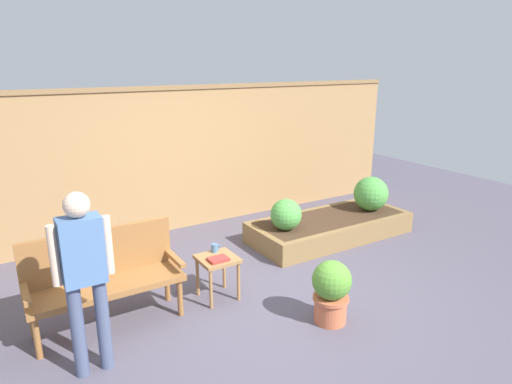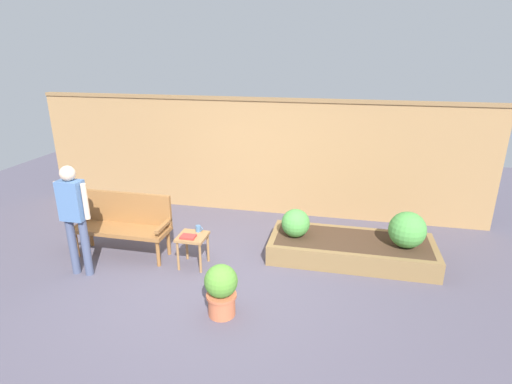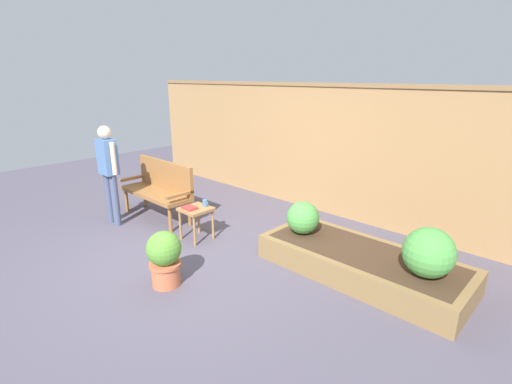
# 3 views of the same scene
# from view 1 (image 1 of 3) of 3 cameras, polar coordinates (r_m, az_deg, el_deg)

# --- Properties ---
(ground_plane) EXTENTS (14.00, 14.00, 0.00)m
(ground_plane) POSITION_cam_1_polar(r_m,az_deg,el_deg) (5.01, 0.87, -13.65)
(ground_plane) COLOR #514C5B
(fence_back) EXTENTS (8.40, 0.14, 2.16)m
(fence_back) POSITION_cam_1_polar(r_m,az_deg,el_deg) (6.83, -10.96, 4.07)
(fence_back) COLOR #A37A4C
(fence_back) RESTS_ON ground_plane
(garden_bench) EXTENTS (1.44, 0.48, 0.94)m
(garden_bench) POSITION_cam_1_polar(r_m,az_deg,el_deg) (4.65, -18.74, -9.49)
(garden_bench) COLOR #936033
(garden_bench) RESTS_ON ground_plane
(side_table) EXTENTS (0.40, 0.40, 0.48)m
(side_table) POSITION_cam_1_polar(r_m,az_deg,el_deg) (4.92, -4.90, -9.09)
(side_table) COLOR #9E7042
(side_table) RESTS_ON ground_plane
(cup_on_table) EXTENTS (0.11, 0.07, 0.09)m
(cup_on_table) POSITION_cam_1_polar(r_m,az_deg,el_deg) (5.00, -5.24, -7.05)
(cup_on_table) COLOR teal
(cup_on_table) RESTS_ON side_table
(book_on_table) EXTENTS (0.21, 0.15, 0.03)m
(book_on_table) POSITION_cam_1_polar(r_m,az_deg,el_deg) (4.80, -4.79, -8.48)
(book_on_table) COLOR #B2332D
(book_on_table) RESTS_ON side_table
(potted_boxwood) EXTENTS (0.39, 0.39, 0.64)m
(potted_boxwood) POSITION_cam_1_polar(r_m,az_deg,el_deg) (4.57, 9.50, -12.09)
(potted_boxwood) COLOR #C66642
(potted_boxwood) RESTS_ON ground_plane
(raised_planter_bed) EXTENTS (2.40, 1.00, 0.30)m
(raised_planter_bed) POSITION_cam_1_polar(r_m,az_deg,el_deg) (6.73, 9.35, -4.41)
(raised_planter_bed) COLOR olive
(raised_planter_bed) RESTS_ON ground_plane
(shrub_near_bench) EXTENTS (0.42, 0.42, 0.42)m
(shrub_near_bench) POSITION_cam_1_polar(r_m,az_deg,el_deg) (6.08, 3.82, -2.87)
(shrub_near_bench) COLOR brown
(shrub_near_bench) RESTS_ON raised_planter_bed
(shrub_far_corner) EXTENTS (0.52, 0.52, 0.52)m
(shrub_far_corner) POSITION_cam_1_polar(r_m,az_deg,el_deg) (7.06, 14.33, -0.21)
(shrub_far_corner) COLOR brown
(shrub_far_corner) RESTS_ON raised_planter_bed
(person_by_bench) EXTENTS (0.47, 0.20, 1.56)m
(person_by_bench) POSITION_cam_1_polar(r_m,az_deg,el_deg) (3.83, -20.94, -9.06)
(person_by_bench) COLOR #475170
(person_by_bench) RESTS_ON ground_plane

